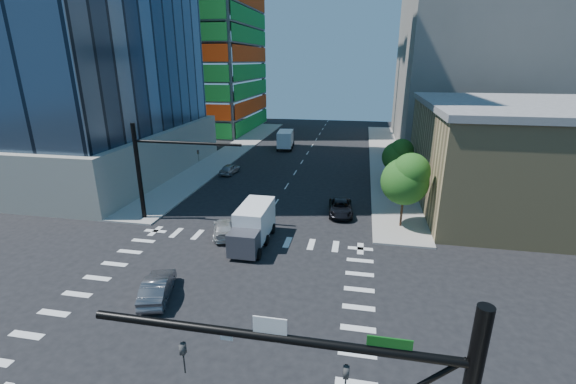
# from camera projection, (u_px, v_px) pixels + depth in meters

# --- Properties ---
(ground) EXTENTS (160.00, 160.00, 0.00)m
(ground) POSITION_uv_depth(u_px,v_px,m) (214.00, 301.00, 24.29)
(ground) COLOR black
(ground) RESTS_ON ground
(road_markings) EXTENTS (20.00, 20.00, 0.01)m
(road_markings) POSITION_uv_depth(u_px,v_px,m) (214.00, 301.00, 24.29)
(road_markings) COLOR silver
(road_markings) RESTS_ON ground
(sidewalk_ne) EXTENTS (5.00, 60.00, 0.15)m
(sidewalk_ne) POSITION_uv_depth(u_px,v_px,m) (386.00, 159.00, 59.21)
(sidewalk_ne) COLOR #9A9792
(sidewalk_ne) RESTS_ON ground
(sidewalk_nw) EXTENTS (5.00, 60.00, 0.15)m
(sidewalk_nw) POSITION_uv_depth(u_px,v_px,m) (231.00, 152.00, 63.67)
(sidewalk_nw) COLOR #9A9792
(sidewalk_nw) RESTS_ON ground
(construction_building) EXTENTS (25.16, 34.50, 70.60)m
(construction_building) POSITION_uv_depth(u_px,v_px,m) (191.00, 8.00, 78.80)
(construction_building) COLOR slate
(construction_building) RESTS_ON ground
(commercial_building) EXTENTS (20.50, 22.50, 10.60)m
(commercial_building) POSITION_uv_depth(u_px,v_px,m) (527.00, 156.00, 38.56)
(commercial_building) COLOR tan
(commercial_building) RESTS_ON ground
(bg_building_ne) EXTENTS (24.00, 30.00, 28.00)m
(bg_building_ne) POSITION_uv_depth(u_px,v_px,m) (475.00, 63.00, 66.08)
(bg_building_ne) COLOR slate
(bg_building_ne) RESTS_ON ground
(signal_mast_nw) EXTENTS (10.20, 0.40, 9.00)m
(signal_mast_nw) POSITION_uv_depth(u_px,v_px,m) (153.00, 164.00, 34.99)
(signal_mast_nw) COLOR black
(signal_mast_nw) RESTS_ON sidewalk_nw
(tree_south) EXTENTS (4.16, 4.16, 6.82)m
(tree_south) POSITION_uv_depth(u_px,v_px,m) (407.00, 178.00, 33.45)
(tree_south) COLOR #382316
(tree_south) RESTS_ON sidewalk_ne
(tree_north) EXTENTS (3.54, 3.52, 5.78)m
(tree_north) POSITION_uv_depth(u_px,v_px,m) (399.00, 155.00, 44.77)
(tree_north) COLOR #382316
(tree_north) RESTS_ON sidewalk_ne
(car_nb_far) EXTENTS (2.66, 5.06, 1.36)m
(car_nb_far) POSITION_uv_depth(u_px,v_px,m) (341.00, 208.00, 37.80)
(car_nb_far) COLOR black
(car_nb_far) RESTS_ON ground
(car_sb_near) EXTENTS (3.24, 4.88, 1.31)m
(car_sb_near) POSITION_uv_depth(u_px,v_px,m) (224.00, 228.00, 33.26)
(car_sb_near) COLOR silver
(car_sb_near) RESTS_ON ground
(car_sb_mid) EXTENTS (1.98, 4.13, 1.36)m
(car_sb_mid) POSITION_uv_depth(u_px,v_px,m) (230.00, 169.00, 51.49)
(car_sb_mid) COLOR #A9AAB1
(car_sb_mid) RESTS_ON ground
(car_sb_cross) EXTENTS (2.71, 4.69, 1.46)m
(car_sb_cross) POSITION_uv_depth(u_px,v_px,m) (157.00, 287.00, 24.44)
(car_sb_cross) COLOR #57575D
(car_sb_cross) RESTS_ON ground
(box_truck_near) EXTENTS (2.56, 5.97, 3.13)m
(box_truck_near) POSITION_uv_depth(u_px,v_px,m) (252.00, 229.00, 31.26)
(box_truck_near) COLOR black
(box_truck_near) RESTS_ON ground
(box_truck_far) EXTENTS (3.09, 6.18, 3.13)m
(box_truck_far) POSITION_uv_depth(u_px,v_px,m) (286.00, 140.00, 66.38)
(box_truck_far) COLOR black
(box_truck_far) RESTS_ON ground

